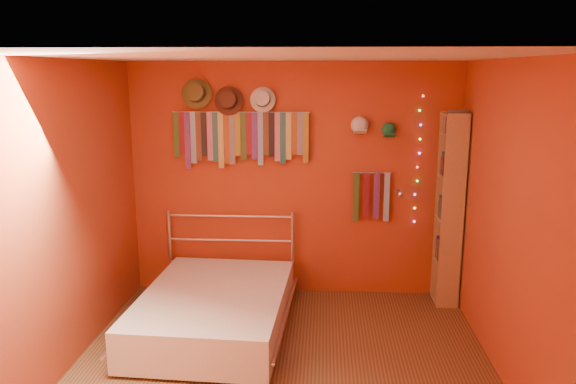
% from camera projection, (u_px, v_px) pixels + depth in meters
% --- Properties ---
extents(ground, '(3.50, 3.50, 0.00)m').
position_uv_depth(ground, '(282.00, 372.00, 4.57)').
color(ground, '#4F2C1B').
rests_on(ground, ground).
extents(back_wall, '(3.50, 0.02, 2.50)m').
position_uv_depth(back_wall, '(294.00, 180.00, 6.01)').
color(back_wall, maroon).
rests_on(back_wall, ground).
extents(right_wall, '(0.02, 3.50, 2.50)m').
position_uv_depth(right_wall, '(514.00, 228.00, 4.19)').
color(right_wall, maroon).
rests_on(right_wall, ground).
extents(left_wall, '(0.02, 3.50, 2.50)m').
position_uv_depth(left_wall, '(60.00, 220.00, 4.42)').
color(left_wall, maroon).
rests_on(left_wall, ground).
extents(ceiling, '(3.50, 3.50, 0.02)m').
position_uv_depth(ceiling, '(281.00, 57.00, 4.04)').
color(ceiling, white).
rests_on(ceiling, back_wall).
extents(tie_rack, '(1.45, 0.03, 0.60)m').
position_uv_depth(tie_rack, '(240.00, 136.00, 5.88)').
color(tie_rack, silver).
rests_on(tie_rack, back_wall).
extents(small_tie_rack, '(0.40, 0.03, 0.54)m').
position_uv_depth(small_tie_rack, '(371.00, 195.00, 5.93)').
color(small_tie_rack, silver).
rests_on(small_tie_rack, back_wall).
extents(fedora_olive, '(0.32, 0.17, 0.31)m').
position_uv_depth(fedora_olive, '(196.00, 93.00, 5.78)').
color(fedora_olive, brown).
rests_on(fedora_olive, back_wall).
extents(fedora_brown, '(0.30, 0.16, 0.30)m').
position_uv_depth(fedora_brown, '(228.00, 100.00, 5.78)').
color(fedora_brown, '#4B271B').
rests_on(fedora_brown, back_wall).
extents(fedora_white, '(0.26, 0.14, 0.26)m').
position_uv_depth(fedora_white, '(262.00, 99.00, 5.76)').
color(fedora_white, beige).
rests_on(fedora_white, back_wall).
extents(cap_white, '(0.18, 0.23, 0.18)m').
position_uv_depth(cap_white, '(360.00, 126.00, 5.79)').
color(cap_white, white).
rests_on(cap_white, back_wall).
extents(cap_green, '(0.16, 0.20, 0.16)m').
position_uv_depth(cap_green, '(389.00, 130.00, 5.78)').
color(cap_green, '#1B7C48').
rests_on(cap_green, back_wall).
extents(fairy_lights, '(0.06, 0.02, 1.35)m').
position_uv_depth(fairy_lights, '(418.00, 160.00, 5.84)').
color(fairy_lights, '#FF3333').
rests_on(fairy_lights, back_wall).
extents(reading_lamp, '(0.07, 0.30, 0.09)m').
position_uv_depth(reading_lamp, '(400.00, 194.00, 5.73)').
color(reading_lamp, silver).
rests_on(reading_lamp, back_wall).
extents(bookshelf, '(0.25, 0.34, 2.00)m').
position_uv_depth(bookshelf, '(454.00, 209.00, 5.74)').
color(bookshelf, '#9A6B45').
rests_on(bookshelf, ground).
extents(bed, '(1.47, 1.93, 0.92)m').
position_uv_depth(bed, '(215.00, 310.00, 5.24)').
color(bed, silver).
rests_on(bed, ground).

